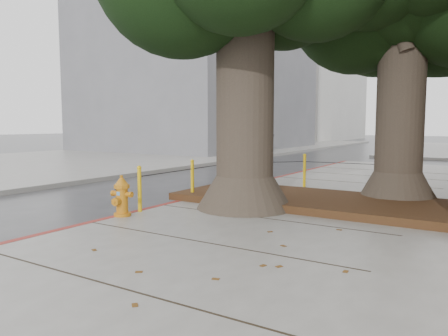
% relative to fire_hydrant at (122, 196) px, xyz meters
% --- Properties ---
extents(ground, '(140.00, 140.00, 0.00)m').
position_rel_fire_hydrant_xyz_m(ground, '(1.90, -0.70, -0.54)').
color(ground, '#28282B').
rests_on(ground, ground).
extents(sidewalk_opposite, '(14.00, 60.00, 0.15)m').
position_rel_fire_hydrant_xyz_m(sidewalk_opposite, '(-12.10, 9.30, -0.46)').
color(sidewalk_opposite, slate).
rests_on(sidewalk_opposite, ground).
extents(curb_red, '(0.14, 26.00, 0.16)m').
position_rel_fire_hydrant_xyz_m(curb_red, '(-0.10, 1.80, -0.46)').
color(curb_red, maroon).
rests_on(curb_red, ground).
extents(planter_bed, '(6.40, 2.60, 0.16)m').
position_rel_fire_hydrant_xyz_m(planter_bed, '(2.80, 3.20, -0.31)').
color(planter_bed, black).
rests_on(planter_bed, sidewalk_main).
extents(building_far_grey, '(12.00, 16.00, 12.00)m').
position_rel_fire_hydrant_xyz_m(building_far_grey, '(-13.10, 21.30, 5.46)').
color(building_far_grey, slate).
rests_on(building_far_grey, ground).
extents(building_far_white, '(12.00, 18.00, 15.00)m').
position_rel_fire_hydrant_xyz_m(building_far_white, '(-15.10, 44.30, 6.96)').
color(building_far_white, silver).
rests_on(building_far_white, ground).
extents(bollard_ring, '(3.79, 5.39, 0.95)m').
position_rel_fire_hydrant_xyz_m(bollard_ring, '(1.03, 3.67, 0.13)').
color(bollard_ring, yellow).
rests_on(bollard_ring, sidewalk_main).
extents(fire_hydrant, '(0.42, 0.39, 0.79)m').
position_rel_fire_hydrant_xyz_m(fire_hydrant, '(0.00, 0.00, 0.00)').
color(fire_hydrant, orange).
rests_on(fire_hydrant, sidewalk_main).
extents(car_dark, '(2.27, 4.64, 1.30)m').
position_rel_fire_hydrant_xyz_m(car_dark, '(-6.81, 17.45, 0.11)').
color(car_dark, black).
rests_on(car_dark, ground).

